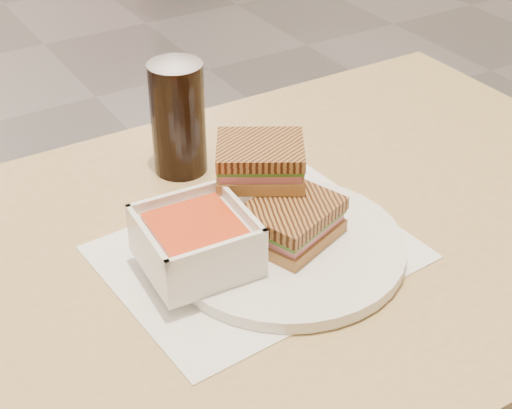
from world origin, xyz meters
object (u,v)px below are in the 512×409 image
main_table (239,316)px  plate (286,246)px  soup_bowl (196,243)px  cola_glass (178,118)px  panini_lower (292,221)px

main_table → plate: size_ratio=4.15×
soup_bowl → cola_glass: (0.09, 0.22, 0.03)m
plate → main_table: bearing=136.9°
plate → soup_bowl: 0.12m
panini_lower → cola_glass: size_ratio=0.82×
panini_lower → cola_glass: (-0.03, 0.24, 0.04)m
panini_lower → cola_glass: bearing=97.0°
main_table → plate: (0.04, -0.04, 0.12)m
panini_lower → main_table: bearing=145.3°
main_table → cola_glass: cola_glass is taller
plate → soup_bowl: bearing=170.3°
cola_glass → panini_lower: bearing=-83.0°
plate → cola_glass: 0.25m
main_table → plate: bearing=-43.1°
soup_bowl → cola_glass: size_ratio=0.79×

